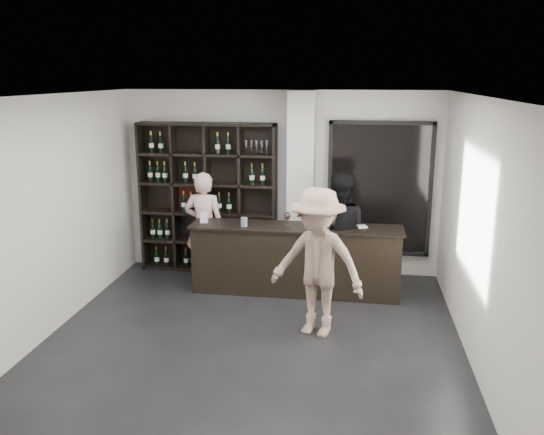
% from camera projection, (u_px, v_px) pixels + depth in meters
% --- Properties ---
extents(floor, '(5.00, 5.50, 0.01)m').
position_uv_depth(floor, '(251.00, 344.00, 6.87)').
color(floor, black).
rests_on(floor, ground).
extents(wine_shelf, '(2.20, 0.35, 2.40)m').
position_uv_depth(wine_shelf, '(208.00, 198.00, 9.20)').
color(wine_shelf, black).
rests_on(wine_shelf, floor).
extents(structural_column, '(0.40, 0.40, 2.90)m').
position_uv_depth(structural_column, '(301.00, 187.00, 8.85)').
color(structural_column, silver).
rests_on(structural_column, floor).
extents(glass_panel, '(1.60, 0.08, 2.10)m').
position_uv_depth(glass_panel, '(379.00, 189.00, 8.90)').
color(glass_panel, black).
rests_on(glass_panel, floor).
extents(tasting_counter, '(3.06, 0.64, 1.01)m').
position_uv_depth(tasting_counter, '(296.00, 259.00, 8.38)').
color(tasting_counter, black).
rests_on(tasting_counter, floor).
extents(taster_pink, '(0.64, 0.43, 1.70)m').
position_uv_depth(taster_pink, '(204.00, 227.00, 8.84)').
color(taster_pink, '#D1A4A4').
rests_on(taster_pink, floor).
extents(taster_black, '(0.87, 0.68, 1.79)m').
position_uv_depth(taster_black, '(338.00, 234.00, 8.30)').
color(taster_black, black).
rests_on(taster_black, floor).
extents(customer, '(1.34, 1.02, 1.84)m').
position_uv_depth(customer, '(317.00, 263.00, 6.93)').
color(customer, '#A0806D').
rests_on(customer, floor).
extents(wine_glass, '(0.12, 0.12, 0.23)m').
position_uv_depth(wine_glass, '(287.00, 218.00, 8.26)').
color(wine_glass, white).
rests_on(wine_glass, tasting_counter).
extents(spit_cup, '(0.12, 0.12, 0.13)m').
position_uv_depth(spit_cup, '(244.00, 222.00, 8.24)').
color(spit_cup, silver).
rests_on(spit_cup, tasting_counter).
extents(napkin_stack, '(0.17, 0.17, 0.02)m').
position_uv_depth(napkin_stack, '(362.00, 226.00, 8.20)').
color(napkin_stack, white).
rests_on(napkin_stack, tasting_counter).
extents(card_stand, '(0.11, 0.06, 0.16)m').
position_uv_depth(card_stand, '(204.00, 218.00, 8.43)').
color(card_stand, white).
rests_on(card_stand, tasting_counter).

